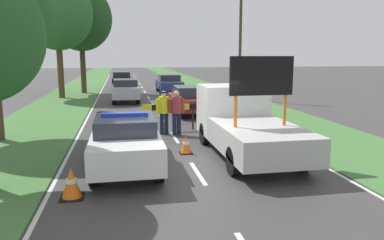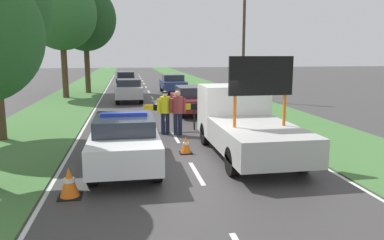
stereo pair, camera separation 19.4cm
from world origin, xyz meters
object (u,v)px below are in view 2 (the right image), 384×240
object	(u,v)px
police_car	(125,139)
roadside_tree_mid_left	(61,14)
work_truck	(244,122)
pedestrian_civilian	(178,109)
road_barrier	(172,109)
queued_car_wagon_maroon	(192,99)
traffic_cone_lane_edge	(69,182)
queued_car_sedan_silver	(129,90)
traffic_cone_behind_barrier	(248,123)
queued_car_sedan_black	(126,79)
utility_pole	(244,40)
roadside_tree_near_left	(85,19)
traffic_cone_near_police	(108,122)
traffic_cone_centre_front	(213,121)
traffic_cone_near_truck	(186,145)
police_officer	(165,109)
queued_car_hatch_blue	(173,83)

from	to	relation	value
police_car	roadside_tree_mid_left	size ratio (longest dim) A/B	0.55
work_truck	pedestrian_civilian	world-z (taller)	work_truck
road_barrier	queued_car_wagon_maroon	bearing A→B (deg)	62.63
traffic_cone_lane_edge	queued_car_sedan_silver	xyz separation A→B (m)	(1.46, 17.36, 0.45)
traffic_cone_behind_barrier	queued_car_wagon_maroon	world-z (taller)	queued_car_wagon_maroon
work_truck	queued_car_sedan_black	distance (m)	25.70
police_car	utility_pole	world-z (taller)	utility_pole
traffic_cone_lane_edge	queued_car_sedan_silver	size ratio (longest dim) A/B	0.17
pedestrian_civilian	utility_pole	bearing A→B (deg)	89.02
queued_car_wagon_maroon	roadside_tree_near_left	bearing A→B (deg)	-60.90
traffic_cone_near_police	queued_car_sedan_silver	size ratio (longest dim) A/B	0.12
queued_car_sedan_black	roadside_tree_near_left	xyz separation A→B (m)	(-3.10, -4.71, 5.25)
traffic_cone_centre_front	traffic_cone_near_police	bearing A→B (deg)	165.77
pedestrian_civilian	utility_pole	world-z (taller)	utility_pole
traffic_cone_lane_edge	roadside_tree_mid_left	bearing A→B (deg)	98.77
road_barrier	pedestrian_civilian	bearing A→B (deg)	-90.63
traffic_cone_behind_barrier	queued_car_sedan_silver	size ratio (longest dim) A/B	0.16
queued_car_wagon_maroon	utility_pole	distance (m)	7.66
pedestrian_civilian	traffic_cone_near_truck	bearing A→B (deg)	-63.90
road_barrier	queued_car_sedan_black	xyz separation A→B (m)	(-1.97, 21.29, -0.14)
police_officer	traffic_cone_centre_front	bearing A→B (deg)	-146.84
pedestrian_civilian	traffic_cone_near_police	bearing A→B (deg)	173.32
queued_car_wagon_maroon	roadside_tree_mid_left	world-z (taller)	roadside_tree_mid_left
pedestrian_civilian	traffic_cone_near_truck	size ratio (longest dim) A/B	3.13
roadside_tree_near_left	utility_pole	xyz separation A→B (m)	(11.22, -6.88, -1.90)
police_officer	road_barrier	bearing A→B (deg)	-99.87
pedestrian_civilian	queued_car_hatch_blue	world-z (taller)	pedestrian_civilian
work_truck	traffic_cone_behind_barrier	distance (m)	3.68
police_officer	queued_car_wagon_maroon	size ratio (longest dim) A/B	0.38
traffic_cone_behind_barrier	work_truck	bearing A→B (deg)	-110.26
queued_car_wagon_maroon	queued_car_sedan_silver	size ratio (longest dim) A/B	1.12
queued_car_sedan_black	pedestrian_civilian	bearing A→B (deg)	95.34
work_truck	traffic_cone_near_police	size ratio (longest dim) A/B	11.05
work_truck	traffic_cone_centre_front	world-z (taller)	work_truck
traffic_cone_near_truck	queued_car_hatch_blue	world-z (taller)	queued_car_hatch_blue
road_barrier	traffic_cone_centre_front	bearing A→B (deg)	-10.84
pedestrian_civilian	traffic_cone_near_truck	distance (m)	2.95
traffic_cone_behind_barrier	roadside_tree_mid_left	world-z (taller)	roadside_tree_mid_left
traffic_cone_near_police	roadside_tree_mid_left	bearing A→B (deg)	106.56
traffic_cone_centre_front	queued_car_wagon_maroon	size ratio (longest dim) A/B	0.15
queued_car_hatch_blue	traffic_cone_behind_barrier	bearing A→B (deg)	94.26
roadside_tree_mid_left	roadside_tree_near_left	bearing A→B (deg)	68.93
traffic_cone_behind_barrier	utility_pole	world-z (taller)	utility_pole
police_officer	traffic_cone_centre_front	xyz separation A→B (m)	(2.13, 0.64, -0.70)
police_car	traffic_cone_near_police	xyz separation A→B (m)	(-0.76, 5.98, -0.56)
queued_car_sedan_silver	queued_car_sedan_black	size ratio (longest dim) A/B	0.89
utility_pole	queued_car_hatch_blue	bearing A→B (deg)	125.71
road_barrier	work_truck	bearing A→B (deg)	-72.62
traffic_cone_behind_barrier	queued_car_sedan_silver	bearing A→B (deg)	114.03
pedestrian_civilian	work_truck	bearing A→B (deg)	-32.09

